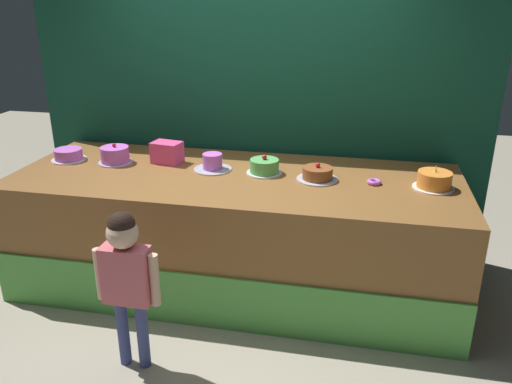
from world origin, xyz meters
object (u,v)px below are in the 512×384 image
child_figure (126,270)px  pink_box (167,152)px  cake_left (115,155)px  cake_center_left (213,163)px  cake_center_right (264,167)px  cake_far_left (68,155)px  cake_right (317,174)px  donut (374,182)px  cake_far_right (434,181)px

child_figure → pink_box: size_ratio=4.59×
child_figure → cake_left: (-0.63, 1.21, 0.31)m
child_figure → cake_center_left: 1.25m
cake_center_right → cake_far_left: bearing=-179.8°
cake_far_left → cake_right: 2.06m
child_figure → donut: 1.84m
child_figure → cake_far_left: child_figure is taller
cake_far_left → cake_right: size_ratio=0.92×
pink_box → cake_center_left: bearing=-13.8°
cake_left → child_figure: bearing=-62.3°
pink_box → donut: pink_box is taller
donut → cake_center_left: (-1.23, 0.07, 0.04)m
cake_far_left → cake_right: (2.06, -0.06, 0.00)m
cake_center_left → child_figure: bearing=-99.0°
donut → cake_left: 2.06m
donut → cake_far_right: cake_far_right is taller
child_figure → cake_right: 1.55m
pink_box → cake_left: pink_box is taller
pink_box → cake_center_left: (0.41, -0.10, -0.03)m
cake_center_right → cake_right: (0.41, -0.06, -0.01)m
pink_box → donut: 1.66m
child_figure → donut: size_ratio=10.15×
cake_center_left → cake_right: 0.83m
cake_right → cake_far_right: size_ratio=1.05×
cake_left → cake_far_right: 2.47m
child_figure → cake_far_left: size_ratio=3.76×
cake_right → cake_far_right: (0.82, -0.01, 0.01)m
cake_far_left → pink_box: bearing=7.3°
cake_left → cake_center_right: cake_left is taller
cake_center_right → donut: bearing=-4.7°
donut → cake_far_right: bearing=-0.6°
child_figure → cake_right: size_ratio=3.45×
cake_far_left → cake_far_right: 2.88m
cake_center_left → cake_far_right: (1.65, -0.07, 0.00)m
child_figure → cake_far_left: bearing=131.1°
child_figure → cake_center_right: bearing=63.4°
child_figure → donut: bearing=38.5°
donut → child_figure: bearing=-141.5°
donut → cake_center_right: (-0.82, 0.07, 0.04)m
cake_right → donut: bearing=-0.8°
cake_far_left → cake_center_left: size_ratio=0.95×
child_figure → cake_right: (1.01, 1.14, 0.29)m
donut → cake_left: size_ratio=0.38×
cake_far_left → cake_right: bearing=-1.6°
pink_box → cake_far_right: bearing=-4.8°
cake_center_left → cake_center_right: 0.41m
cake_far_left → cake_center_right: 1.65m
child_figure → cake_center_left: bearing=81.0°
donut → pink_box: bearing=174.2°
child_figure → cake_left: 1.40m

